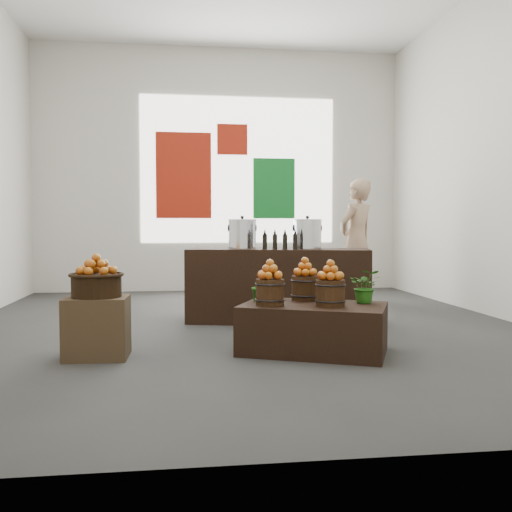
{
  "coord_description": "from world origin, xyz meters",
  "views": [
    {
      "loc": [
        -0.67,
        -5.98,
        1.07
      ],
      "look_at": [
        0.08,
        -0.4,
        0.77
      ],
      "focal_mm": 40.0,
      "sensor_mm": 36.0,
      "label": 1
    }
  ],
  "objects": [
    {
      "name": "apples_in_bucket_front_right",
      "position": [
        0.55,
        -1.46,
        0.71
      ],
      "size": [
        0.18,
        0.18,
        0.16
      ],
      "primitive_type": null,
      "color": "#8C0404",
      "rests_on": "apple_bucket_front_right"
    },
    {
      "name": "herb_garnish_left",
      "position": [
        0.03,
        -1.04,
        0.55
      ],
      "size": [
        0.16,
        0.13,
        0.27
      ],
      "primitive_type": "imported",
      "rotation": [
        0.0,
        0.0,
        0.08
      ],
      "color": "#1D5612",
      "rests_on": "display_table"
    },
    {
      "name": "shopper",
      "position": [
        1.79,
        1.77,
        0.86
      ],
      "size": [
        0.75,
        0.7,
        1.73
      ],
      "primitive_type": "imported",
      "rotation": [
        0.0,
        0.0,
        3.77
      ],
      "color": "#A18063",
      "rests_on": "ground"
    },
    {
      "name": "apples_in_bucket_rear",
      "position": [
        0.43,
        -1.07,
        0.71
      ],
      "size": [
        0.18,
        0.18,
        0.16
      ],
      "primitive_type": null,
      "color": "#8C0404",
      "rests_on": "apple_bucket_rear"
    },
    {
      "name": "back_opening",
      "position": [
        0.3,
        3.48,
        2.0
      ],
      "size": [
        3.2,
        0.02,
        2.4
      ],
      "primitive_type": "cube",
      "color": "white",
      "rests_on": "back_wall"
    },
    {
      "name": "ground",
      "position": [
        0.0,
        0.0,
        0.0
      ],
      "size": [
        7.0,
        7.0,
        0.0
      ],
      "primitive_type": "plane",
      "color": "#31312F",
      "rests_on": "ground"
    },
    {
      "name": "wicker_basket",
      "position": [
        -1.34,
        -1.27,
        0.59
      ],
      "size": [
        0.4,
        0.4,
        0.18
      ],
      "primitive_type": "cylinder",
      "color": "black",
      "rests_on": "crate"
    },
    {
      "name": "oil_cruets",
      "position": [
        0.38,
        0.07,
        0.93
      ],
      "size": [
        0.3,
        0.12,
        0.23
      ],
      "primitive_type": null,
      "rotation": [
        0.0,
        0.0,
        -0.24
      ],
      "color": "black",
      "rests_on": "counter"
    },
    {
      "name": "deco_red_upper",
      "position": [
        0.2,
        3.47,
        2.5
      ],
      "size": [
        0.5,
        0.04,
        0.5
      ],
      "primitive_type": "cube",
      "color": "#981C0B",
      "rests_on": "back_wall"
    },
    {
      "name": "display_table",
      "position": [
        0.45,
        -1.32,
        0.21
      ],
      "size": [
        1.38,
        1.15,
        0.41
      ],
      "primitive_type": "cube",
      "rotation": [
        0.0,
        0.0,
        -0.41
      ],
      "color": "black",
      "rests_on": "ground"
    },
    {
      "name": "deco_red_left",
      "position": [
        -0.6,
        3.47,
        1.9
      ],
      "size": [
        0.9,
        0.04,
        1.4
      ],
      "primitive_type": "cube",
      "color": "#981C0B",
      "rests_on": "back_wall"
    },
    {
      "name": "herb_garnish_right",
      "position": [
        0.9,
        -1.3,
        0.56
      ],
      "size": [
        0.32,
        0.3,
        0.29
      ],
      "primitive_type": "imported",
      "rotation": [
        0.0,
        0.0,
        -0.31
      ],
      "color": "#1D5612",
      "rests_on": "display_table"
    },
    {
      "name": "crate",
      "position": [
        -1.34,
        -1.27,
        0.25
      ],
      "size": [
        0.51,
        0.43,
        0.5
      ],
      "primitive_type": "cube",
      "rotation": [
        0.0,
        0.0,
        -0.04
      ],
      "color": "brown",
      "rests_on": "ground"
    },
    {
      "name": "apple_bucket_front_right",
      "position": [
        0.55,
        -1.46,
        0.52
      ],
      "size": [
        0.24,
        0.24,
        0.22
      ],
      "primitive_type": "cylinder",
      "color": "#3A2510",
      "rests_on": "display_table"
    },
    {
      "name": "apples_in_bucket_front_left",
      "position": [
        0.07,
        -1.33,
        0.71
      ],
      "size": [
        0.18,
        0.18,
        0.16
      ],
      "primitive_type": null,
      "color": "#8C0404",
      "rests_on": "apple_bucket_front_left"
    },
    {
      "name": "apples_in_basket",
      "position": [
        -1.34,
        -1.27,
        0.76
      ],
      "size": [
        0.31,
        0.31,
        0.17
      ],
      "primitive_type": null,
      "color": "#8C0404",
      "rests_on": "wicker_basket"
    },
    {
      "name": "stock_pot_left",
      "position": [
        0.03,
        0.36,
        0.97
      ],
      "size": [
        0.31,
        0.31,
        0.31
      ],
      "primitive_type": "cylinder",
      "color": "silver",
      "rests_on": "counter"
    },
    {
      "name": "apple_bucket_rear",
      "position": [
        0.43,
        -1.07,
        0.52
      ],
      "size": [
        0.24,
        0.24,
        0.22
      ],
      "primitive_type": "cylinder",
      "color": "#3A2510",
      "rests_on": "display_table"
    },
    {
      "name": "counter",
      "position": [
        0.42,
        0.27,
        0.41
      ],
      "size": [
        2.09,
        1.09,
        0.82
      ],
      "primitive_type": "cube",
      "rotation": [
        0.0,
        0.0,
        -0.24
      ],
      "color": "black",
      "rests_on": "ground"
    },
    {
      "name": "back_wall",
      "position": [
        0.0,
        3.5,
        2.0
      ],
      "size": [
        6.0,
        0.04,
        4.0
      ],
      "primitive_type": "cube",
      "color": "beige",
      "rests_on": "ground"
    },
    {
      "name": "stock_pot_center",
      "position": [
        0.73,
        0.19,
        0.97
      ],
      "size": [
        0.31,
        0.31,
        0.31
      ],
      "primitive_type": "cylinder",
      "color": "silver",
      "rests_on": "counter"
    },
    {
      "name": "deco_green_right",
      "position": [
        0.9,
        3.47,
        1.7
      ],
      "size": [
        0.7,
        0.04,
        1.0
      ],
      "primitive_type": "cube",
      "color": "#0F6522",
      "rests_on": "back_wall"
    },
    {
      "name": "apple_bucket_front_left",
      "position": [
        0.07,
        -1.33,
        0.52
      ],
      "size": [
        0.24,
        0.24,
        0.22
      ],
      "primitive_type": "cylinder",
      "color": "#3A2510",
      "rests_on": "display_table"
    }
  ]
}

